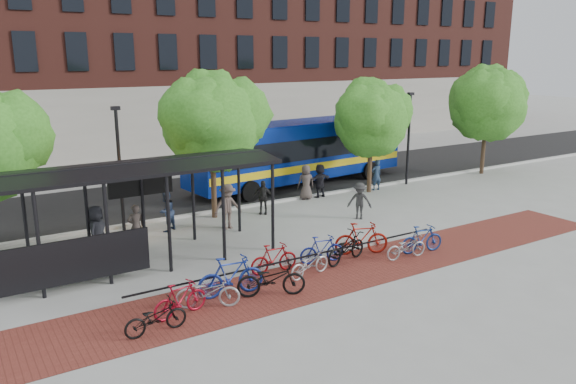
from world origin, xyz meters
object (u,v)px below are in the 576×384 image
bus_shelter (120,181)px  bike_0 (156,318)px  bike_1 (180,299)px  bike_4 (271,279)px  bike_9 (361,238)px  pedestrian_2 (166,211)px  tree_c (372,115)px  bike_10 (406,247)px  pedestrian_5 (320,181)px  pedestrian_6 (306,182)px  bike_8 (346,248)px  pedestrian_4 (263,197)px  bike_7 (322,249)px  pedestrian_0 (97,232)px  lamp_post_right (409,136)px  pedestrian_3 (228,207)px  pedestrian_9 (360,201)px  tree_d (488,100)px  lamp_post_left (120,165)px  pedestrian_1 (136,227)px  bike_5 (274,258)px  bike_11 (422,239)px  pedestrian_7 (376,175)px  bike_3 (231,276)px  bike_6 (309,263)px  bus (299,149)px  bike_2 (208,292)px  tree_b (213,118)px

bus_shelter → bike_0: (-0.77, -5.31, -2.56)m
bike_1 → bike_4: bike_4 is taller
bike_9 → pedestrian_2: size_ratio=1.18×
bus_shelter → bike_1: bus_shelter is taller
tree_c → bike_10: bearing=-122.9°
pedestrian_5 → pedestrian_6: pedestrian_6 is taller
bike_8 → pedestrian_6: bearing=-40.2°
pedestrian_5 → pedestrian_4: bearing=9.1°
bike_7 → pedestrian_0: 8.05m
lamp_post_right → pedestrian_3: 12.56m
pedestrian_5 → pedestrian_9: pedestrian_5 is taller
tree_d → bike_1: bearing=-159.7°
bike_7 → pedestrian_6: pedestrian_6 is taller
pedestrian_3 → lamp_post_left: bearing=149.4°
pedestrian_5 → bike_8: bearing=53.1°
bike_7 → pedestrian_2: bearing=38.0°
bike_1 → pedestrian_9: pedestrian_9 is taller
tree_c → pedestrian_1: (-13.35, -2.39, -3.19)m
bike_5 → bike_8: size_ratio=0.85×
bike_8 → bike_11: (2.96, -0.73, -0.00)m
pedestrian_1 → pedestrian_9: bearing=-177.9°
pedestrian_5 → tree_c: bearing=164.0°
bike_5 → bike_9: bearing=-88.0°
pedestrian_2 → pedestrian_7: pedestrian_2 is taller
lamp_post_left → pedestrian_9: (9.34, -3.98, -1.92)m
bike_0 → pedestrian_9: (11.24, 5.41, 0.38)m
bike_3 → pedestrian_6: (8.46, 8.51, 0.25)m
lamp_post_left → pedestrian_1: 3.25m
bike_10 → pedestrian_6: bearing=-5.1°
bike_7 → lamp_post_left: bearing=43.1°
bike_8 → bike_9: 1.03m
pedestrian_0 → pedestrian_2: size_ratio=1.13×
pedestrian_0 → lamp_post_right: bearing=-45.1°
bike_9 → pedestrian_2: 8.18m
tree_c → pedestrian_1: 13.94m
bike_11 → pedestrian_7: bearing=-20.5°
bike_7 → pedestrian_1: bearing=56.5°
tree_c → bike_6: tree_c is taller
pedestrian_1 → pedestrian_2: (1.73, 1.51, -0.01)m
bus → pedestrian_6: (-1.46, -2.91, -1.16)m
bike_2 → bike_7: bearing=-51.5°
bike_4 → pedestrian_2: bearing=25.7°
bike_10 → pedestrian_6: size_ratio=0.95×
bus → bike_5: bearing=-132.2°
tree_c → tree_d: 9.02m
tree_b → bike_5: 8.28m
tree_d → bike_4: (-20.25, -8.73, -3.92)m
bike_6 → bike_9: 2.89m
pedestrian_2 → pedestrian_5: (8.68, 1.33, 0.00)m
pedestrian_6 → tree_c: bearing=-171.9°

